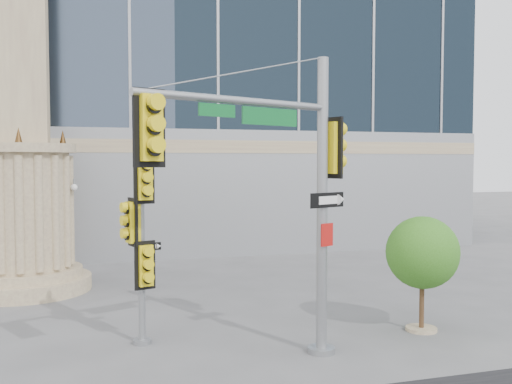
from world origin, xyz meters
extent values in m
plane|color=#545456|center=(0.00, 0.00, 0.00)|extent=(120.00, 120.00, 0.00)
cylinder|color=gray|center=(-6.00, 9.00, 0.25)|extent=(4.40, 4.40, 0.50)
cylinder|color=gray|center=(-6.00, 9.00, 0.65)|extent=(3.80, 3.80, 0.30)
cylinder|color=gray|center=(-6.00, 9.00, 2.80)|extent=(3.00, 3.00, 4.00)
cylinder|color=gray|center=(-6.00, 9.00, 4.95)|extent=(3.50, 3.50, 0.30)
cone|color=#472D14|center=(-4.70, 9.00, 5.35)|extent=(0.24, 0.24, 0.50)
cylinder|color=slate|center=(1.29, 0.12, 0.07)|extent=(0.64, 0.64, 0.14)
cylinder|color=slate|center=(1.29, 0.12, 3.43)|extent=(0.25, 0.25, 6.87)
cylinder|color=slate|center=(-0.93, -0.79, 5.72)|extent=(4.51, 1.97, 0.16)
cube|color=#0B5E25|center=(-0.18, -0.51, 5.44)|extent=(1.39, 0.61, 0.37)
cube|color=yellow|center=(-2.84, -1.57, 5.09)|extent=(0.70, 0.54, 1.43)
cube|color=yellow|center=(1.59, 0.24, 4.81)|extent=(0.54, 0.70, 1.43)
cube|color=black|center=(1.35, -0.03, 3.61)|extent=(0.99, 0.43, 0.34)
cube|color=#B21310|center=(1.35, -0.03, 2.80)|extent=(0.35, 0.17, 0.53)
cylinder|color=slate|center=(-2.67, 2.00, 0.06)|extent=(0.45, 0.45, 0.11)
cylinder|color=slate|center=(-2.67, 2.00, 2.36)|extent=(0.17, 0.17, 4.73)
cube|color=yellow|center=(-2.61, 1.80, 4.06)|extent=(0.57, 0.41, 1.18)
cube|color=yellow|center=(-2.87, 1.94, 3.02)|extent=(0.41, 0.57, 1.18)
cube|color=yellow|center=(-2.61, 1.80, 1.98)|extent=(0.57, 0.41, 1.18)
cube|color=black|center=(-2.48, 1.94, 2.41)|extent=(0.57, 0.20, 0.19)
cylinder|color=gray|center=(4.54, 0.98, 0.05)|extent=(0.82, 0.82, 0.09)
cylinder|color=#382314|center=(4.54, 0.98, 0.82)|extent=(0.13, 0.13, 1.64)
sphere|color=#2D6617|center=(4.54, 0.98, 2.09)|extent=(1.91, 1.91, 1.91)
sphere|color=#2D6617|center=(4.95, 1.21, 1.82)|extent=(1.18, 1.18, 1.18)
sphere|color=#2D6617|center=(4.22, 0.76, 1.87)|extent=(1.00, 1.00, 1.00)
camera|label=1|loc=(-3.95, -12.05, 4.47)|focal=40.00mm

